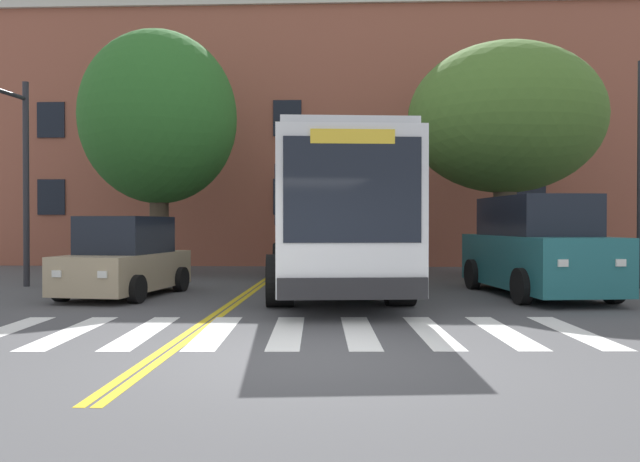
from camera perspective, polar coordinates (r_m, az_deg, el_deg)
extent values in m
plane|color=#4C4C4F|center=(7.96, -1.40, -11.43)|extent=(120.00, 120.00, 0.00)
cube|color=white|center=(10.88, -27.20, -8.20)|extent=(0.59, 3.00, 0.01)
cube|color=white|center=(10.43, -21.72, -8.56)|extent=(0.59, 3.00, 0.01)
cube|color=white|center=(10.08, -15.80, -8.86)|extent=(0.59, 3.00, 0.01)
cube|color=white|center=(9.85, -9.51, -9.07)|extent=(0.59, 3.00, 0.01)
cube|color=white|center=(9.73, -3.00, -9.18)|extent=(0.59, 3.00, 0.01)
cube|color=white|center=(9.74, 3.60, -9.17)|extent=(0.59, 3.00, 0.01)
cube|color=white|center=(9.88, 10.09, -9.04)|extent=(0.59, 3.00, 0.01)
cube|color=white|center=(10.13, 16.32, -8.81)|extent=(0.59, 3.00, 0.01)
cube|color=white|center=(10.49, 22.18, -8.51)|extent=(0.59, 3.00, 0.01)
cube|color=gold|center=(23.71, -3.50, -3.35)|extent=(0.12, 36.00, 0.01)
cube|color=gold|center=(23.69, -3.11, -3.35)|extent=(0.12, 36.00, 0.01)
cube|color=white|center=(16.34, 0.71, 1.42)|extent=(3.70, 12.35, 2.92)
cube|color=black|center=(16.48, 5.16, 2.42)|extent=(1.10, 11.14, 1.05)
cube|color=black|center=(16.31, -3.78, 2.44)|extent=(1.10, 11.14, 1.05)
cube|color=black|center=(10.28, 3.00, 3.80)|extent=(2.28, 0.24, 1.75)
cube|color=yellow|center=(10.36, 3.01, 8.64)|extent=(1.39, 0.16, 0.24)
cube|color=#232326|center=(10.29, 3.01, -5.29)|extent=(2.49, 0.34, 0.36)
cube|color=silver|center=(16.43, 0.71, 6.79)|extent=(3.50, 11.85, 0.16)
cylinder|color=black|center=(12.79, 7.30, -4.46)|extent=(0.66, 1.10, 1.05)
cylinder|color=black|center=(12.58, -3.67, -4.54)|extent=(0.66, 1.10, 1.05)
cylinder|color=black|center=(19.21, 3.77, -2.73)|extent=(0.66, 1.10, 1.05)
cylinder|color=black|center=(19.07, -3.49, -2.76)|extent=(0.66, 1.10, 1.05)
cylinder|color=black|center=(20.30, 3.40, -2.55)|extent=(0.66, 1.10, 1.05)
cylinder|color=black|center=(20.17, -3.47, -2.57)|extent=(0.66, 1.10, 1.05)
cube|color=tan|center=(15.05, -17.37, -3.52)|extent=(2.17, 3.95, 0.82)
cube|color=black|center=(15.05, -17.32, -0.34)|extent=(1.77, 2.25, 0.85)
cube|color=white|center=(13.14, -19.28, -3.77)|extent=(0.20, 0.07, 0.14)
cube|color=white|center=(13.66, -22.95, -3.62)|extent=(0.20, 0.07, 0.14)
cylinder|color=black|center=(13.65, -16.44, -5.11)|extent=(0.30, 0.62, 0.60)
cylinder|color=black|center=(14.50, -22.53, -4.79)|extent=(0.30, 0.62, 0.60)
cylinder|color=black|center=(15.76, -12.63, -4.32)|extent=(0.30, 0.62, 0.60)
cylinder|color=black|center=(16.50, -18.13, -4.11)|extent=(0.30, 0.62, 0.60)
cube|color=#236B70|center=(15.28, 19.13, -2.62)|extent=(2.52, 5.18, 1.18)
cube|color=black|center=(15.30, 19.07, 1.30)|extent=(2.10, 3.28, 0.91)
cube|color=white|center=(13.30, 25.80, -2.63)|extent=(0.20, 0.06, 0.14)
cube|color=white|center=(12.75, 21.33, -2.75)|extent=(0.20, 0.06, 0.14)
cylinder|color=black|center=(14.38, 25.23, -4.53)|extent=(0.31, 0.78, 0.76)
cylinder|color=black|center=(13.51, 17.96, -4.83)|extent=(0.31, 0.78, 0.76)
cylinder|color=black|center=(17.11, 20.05, -3.68)|extent=(0.31, 0.78, 0.76)
cylinder|color=black|center=(16.39, 13.78, -3.85)|extent=(0.31, 0.78, 0.76)
cylinder|color=#28282D|center=(18.12, 27.25, 4.59)|extent=(0.16, 0.16, 5.86)
cylinder|color=#28282D|center=(18.30, -25.28, 3.88)|extent=(0.16, 0.16, 5.42)
cylinder|color=brown|center=(19.94, 16.54, 0.10)|extent=(0.70, 0.70, 2.95)
ellipsoid|color=#4C752D|center=(20.20, 16.58, 9.82)|extent=(8.27, 8.37, 4.55)
cylinder|color=#4C3D2D|center=(20.66, -14.48, -0.19)|extent=(0.60, 0.60, 2.73)
ellipsoid|color=#2D6B28|center=(20.93, -14.51, 10.01)|extent=(5.95, 5.99, 5.52)
cube|color=#9E5642|center=(27.71, 7.42, 8.49)|extent=(35.10, 6.34, 10.87)
cube|color=black|center=(26.83, -23.36, 2.87)|extent=(1.10, 0.06, 1.40)
cube|color=black|center=(24.28, -3.01, 3.16)|extent=(1.10, 0.06, 1.40)
cube|color=black|center=(25.19, 18.74, 3.03)|extent=(1.10, 0.06, 1.40)
cube|color=black|center=(27.12, -23.39, 9.31)|extent=(1.10, 0.06, 1.40)
cube|color=black|center=(24.60, -3.01, 10.26)|extent=(1.10, 0.06, 1.40)
cube|color=black|center=(25.50, 18.77, 9.88)|extent=(1.10, 0.06, 1.40)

